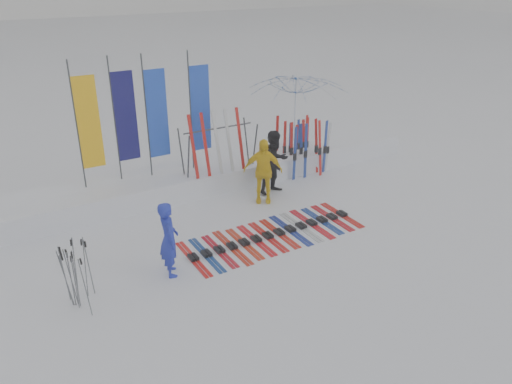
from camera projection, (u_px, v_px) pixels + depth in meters
ground at (286, 264)px, 10.53m from camera, size 120.00×120.00×0.00m
snow_bank at (196, 178)px, 14.01m from camera, size 14.00×1.60×0.60m
person_blue at (169, 239)px, 9.89m from camera, size 0.49×0.65×1.60m
person_black at (275, 162)px, 13.52m from camera, size 0.96×0.80×1.77m
person_yellow at (263, 171)px, 13.00m from camera, size 1.09×0.90×1.74m
tent_canopy at (297, 117)px, 15.70m from camera, size 3.74×3.79×2.79m
ski_row at (273, 234)px, 11.63m from camera, size 4.25×1.70×0.07m
pole_cluster at (75, 276)px, 9.05m from camera, size 0.58×0.88×1.26m
feather_flags at (143, 116)px, 12.76m from camera, size 3.50×0.27×3.20m
ski_rack at (219, 142)px, 13.51m from camera, size 2.04×0.80×1.23m
upright_skis at (303, 147)px, 14.97m from camera, size 1.37×1.12×1.69m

